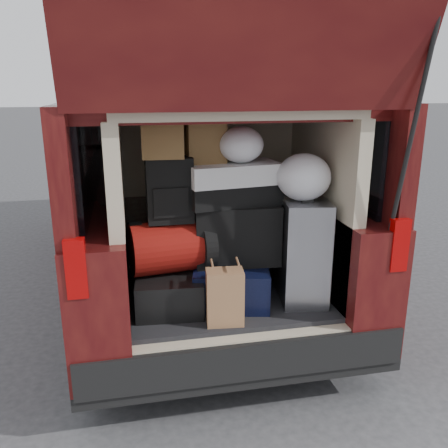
% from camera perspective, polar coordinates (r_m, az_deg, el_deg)
% --- Properties ---
extents(ground, '(80.00, 80.00, 0.00)m').
position_cam_1_polar(ground, '(3.24, 1.10, -18.94)').
color(ground, '#313133').
rests_on(ground, ground).
extents(minivan, '(1.90, 5.35, 2.77)m').
position_cam_1_polar(minivan, '(4.56, -4.02, 4.28)').
color(minivan, black).
rests_on(minivan, ground).
extents(load_floor, '(1.24, 1.05, 0.55)m').
position_cam_1_polar(load_floor, '(3.32, 0.05, -12.36)').
color(load_floor, black).
rests_on(load_floor, ground).
extents(black_hardshell, '(0.44, 0.57, 0.22)m').
position_cam_1_polar(black_hardshell, '(3.00, -6.60, -7.57)').
color(black_hardshell, black).
rests_on(black_hardshell, load_floor).
extents(navy_hardshell, '(0.56, 0.64, 0.24)m').
position_cam_1_polar(navy_hardshell, '(3.06, 0.84, -6.66)').
color(navy_hardshell, black).
rests_on(navy_hardshell, load_floor).
extents(silver_roller, '(0.33, 0.47, 0.65)m').
position_cam_1_polar(silver_roller, '(3.03, 9.37, -3.01)').
color(silver_roller, silver).
rests_on(silver_roller, load_floor).
extents(kraft_bag, '(0.22, 0.15, 0.32)m').
position_cam_1_polar(kraft_bag, '(2.73, 0.10, -8.80)').
color(kraft_bag, '#976844').
rests_on(kraft_bag, load_floor).
extents(red_duffel, '(0.53, 0.38, 0.32)m').
position_cam_1_polar(red_duffel, '(2.90, -6.38, -2.69)').
color(red_duffel, maroon).
rests_on(red_duffel, black_hardshell).
extents(black_soft_case, '(0.54, 0.35, 0.37)m').
position_cam_1_polar(black_soft_case, '(2.97, 1.46, -1.02)').
color(black_soft_case, black).
rests_on(black_soft_case, navy_hardshell).
extents(backpack, '(0.27, 0.17, 0.39)m').
position_cam_1_polar(backpack, '(2.81, -6.57, 4.10)').
color(backpack, black).
rests_on(backpack, red_duffel).
extents(twotone_duffel, '(0.60, 0.37, 0.25)m').
position_cam_1_polar(twotone_duffel, '(2.90, 1.00, 4.91)').
color(twotone_duffel, silver).
rests_on(twotone_duffel, black_soft_case).
extents(grocery_sack_lower, '(0.24, 0.20, 0.21)m').
position_cam_1_polar(grocery_sack_lower, '(2.75, -7.42, 10.13)').
color(grocery_sack_lower, brown).
rests_on(grocery_sack_lower, backpack).
extents(grocery_sack_upper, '(0.26, 0.23, 0.24)m').
position_cam_1_polar(grocery_sack_upper, '(2.88, -2.50, 9.74)').
color(grocery_sack_upper, brown).
rests_on(grocery_sack_upper, twotone_duffel).
extents(plastic_bag_center, '(0.27, 0.25, 0.22)m').
position_cam_1_polar(plastic_bag_center, '(2.86, 2.06, 9.51)').
color(plastic_bag_center, white).
rests_on(plastic_bag_center, twotone_duffel).
extents(plastic_bag_right, '(0.38, 0.36, 0.28)m').
position_cam_1_polar(plastic_bag_right, '(2.87, 9.57, 5.58)').
color(plastic_bag_right, white).
rests_on(plastic_bag_right, silver_roller).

